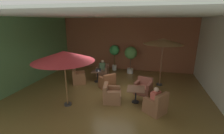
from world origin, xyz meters
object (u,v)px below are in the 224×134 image
object	(u,v)px
armchair_front_right_north	(111,95)
armchair_front_right_south	(143,88)
potted_tree_left_corner	(131,55)
patio_umbrella_center_beige	(163,42)
armchair_front_right_east	(156,105)
patio_umbrella_tall_red	(64,56)
armchair_front_left_south	(79,78)
open_laptop	(98,71)
cafe_table_front_left	(98,74)
iced_drink_cup	(99,71)
cafe_table_front_right	(136,91)
armchair_front_left_east	(103,71)
armchair_front_left_north	(107,82)
patron_blue_shirt	(102,65)
potted_tree_mid_left	(114,52)
patron_by_window	(156,96)

from	to	relation	value
armchair_front_right_north	armchair_front_right_south	world-z (taller)	armchair_front_right_north
potted_tree_left_corner	patio_umbrella_center_beige	bearing A→B (deg)	-41.97
armchair_front_right_east	patio_umbrella_tall_red	distance (m)	4.19
armchair_front_left_south	open_laptop	world-z (taller)	open_laptop
armchair_front_right_south	armchair_front_left_south	bearing A→B (deg)	173.54
cafe_table_front_left	armchair_front_right_south	xyz separation A→B (m)	(2.80, -0.91, -0.18)
open_laptop	patio_umbrella_tall_red	bearing A→B (deg)	-97.92
armchair_front_right_north	iced_drink_cup	xyz separation A→B (m)	(-1.34, 2.09, 0.42)
armchair_front_left_south	patio_umbrella_tall_red	world-z (taller)	patio_umbrella_tall_red
armchair_front_left_south	cafe_table_front_left	bearing A→B (deg)	25.06
patio_umbrella_tall_red	open_laptop	distance (m)	3.32
cafe_table_front_right	armchair_front_right_east	bearing A→B (deg)	-37.62
cafe_table_front_right	armchair_front_right_north	bearing A→B (deg)	-169.64
armchair_front_left_east	iced_drink_cup	distance (m)	1.28
iced_drink_cup	cafe_table_front_right	bearing A→B (deg)	-38.06
potted_tree_left_corner	cafe_table_front_right	bearing A→B (deg)	-78.56
armchair_front_left_north	armchair_front_right_north	bearing A→B (deg)	-66.95
potted_tree_left_corner	patron_blue_shirt	size ratio (longest dim) A/B	2.71
patio_umbrella_center_beige	open_laptop	bearing A→B (deg)	-173.46
patron_blue_shirt	open_laptop	size ratio (longest dim) A/B	1.92
cafe_table_front_right	iced_drink_cup	xyz separation A→B (m)	(-2.42, 1.90, 0.18)
armchair_front_left_east	patio_umbrella_center_beige	size ratio (longest dim) A/B	0.30
cafe_table_front_left	iced_drink_cup	world-z (taller)	iced_drink_cup
armchair_front_left_north	armchair_front_left_south	size ratio (longest dim) A/B	1.04
armchair_front_left_south	potted_tree_left_corner	distance (m)	3.89
cafe_table_front_right	patio_umbrella_center_beige	size ratio (longest dim) A/B	0.31
armchair_front_right_south	armchair_front_right_north	bearing A→B (deg)	-137.04
armchair_front_left_east	potted_tree_mid_left	size ratio (longest dim) A/B	0.42
potted_tree_left_corner	patio_umbrella_tall_red	bearing A→B (deg)	-111.70
cafe_table_front_left	armchair_front_left_east	world-z (taller)	armchair_front_left_east
armchair_front_right_east	patron_blue_shirt	bearing A→B (deg)	132.47
armchair_front_right_east	armchair_front_right_south	bearing A→B (deg)	108.95
potted_tree_mid_left	armchair_front_left_south	bearing A→B (deg)	-115.64
armchair_front_left_south	armchair_front_right_south	size ratio (longest dim) A/B	1.05
armchair_front_right_north	potted_tree_left_corner	distance (m)	4.43
armchair_front_left_north	patron_blue_shirt	bearing A→B (deg)	115.05
patio_umbrella_center_beige	patron_blue_shirt	world-z (taller)	patio_umbrella_center_beige
cafe_table_front_right	potted_tree_mid_left	xyz separation A→B (m)	(-2.08, 4.52, 0.84)
potted_tree_left_corner	potted_tree_mid_left	distance (m)	1.32
open_laptop	iced_drink_cup	bearing A→B (deg)	-53.17
patron_blue_shirt	iced_drink_cup	size ratio (longest dim) A/B	6.35
patron_blue_shirt	potted_tree_mid_left	bearing A→B (deg)	72.55
patio_umbrella_tall_red	armchair_front_left_east	bearing A→B (deg)	85.56
patio_umbrella_tall_red	armchair_front_right_north	bearing A→B (deg)	24.29
armchair_front_left_south	patron_blue_shirt	xyz separation A→B (m)	(0.99, 1.56, 0.40)
cafe_table_front_left	patron_by_window	size ratio (longest dim) A/B	1.02
armchair_front_right_north	armchair_front_right_east	xyz separation A→B (m)	(1.96, -0.48, 0.02)
cafe_table_front_right	potted_tree_left_corner	bearing A→B (deg)	101.44
armchair_front_right_north	cafe_table_front_left	bearing A→B (deg)	123.50
armchair_front_left_east	armchair_front_right_south	distance (m)	3.48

